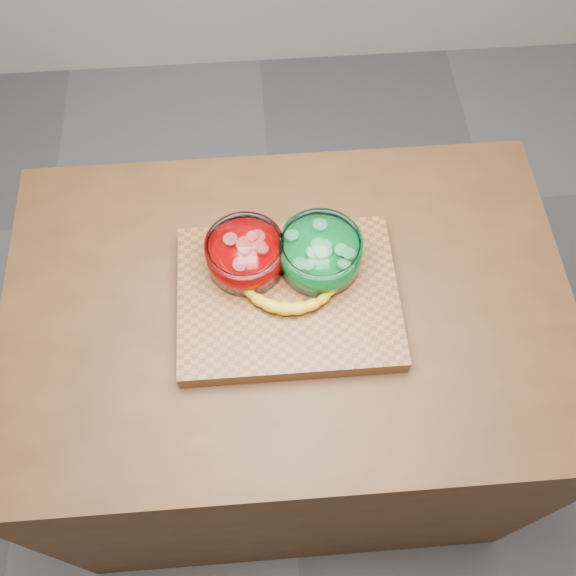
{
  "coord_description": "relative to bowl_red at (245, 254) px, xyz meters",
  "views": [
    {
      "loc": [
        -0.05,
        -0.62,
        2.09
      ],
      "look_at": [
        0.0,
        0.0,
        0.96
      ],
      "focal_mm": 40.0,
      "sensor_mm": 36.0,
      "label": 1
    }
  ],
  "objects": [
    {
      "name": "ground",
      "position": [
        0.08,
        -0.08,
        -0.98
      ],
      "size": [
        3.5,
        3.5,
        0.0
      ],
      "primitive_type": "plane",
      "color": "#58585D",
      "rests_on": "ground"
    },
    {
      "name": "bowl_red",
      "position": [
        0.0,
        0.0,
        0.0
      ],
      "size": [
        0.16,
        0.16,
        0.08
      ],
      "color": "white",
      "rests_on": "cutting_board"
    },
    {
      "name": "counter",
      "position": [
        0.08,
        -0.08,
        -0.53
      ],
      "size": [
        1.2,
        0.8,
        0.9
      ],
      "primitive_type": "cube",
      "color": "#482A15",
      "rests_on": "ground"
    },
    {
      "name": "cutting_board",
      "position": [
        0.08,
        -0.08,
        -0.06
      ],
      "size": [
        0.45,
        0.35,
        0.04
      ],
      "primitive_type": "cube",
      "color": "brown",
      "rests_on": "counter"
    },
    {
      "name": "bowl_green",
      "position": [
        0.15,
        -0.01,
        0.0
      ],
      "size": [
        0.17,
        0.17,
        0.08
      ],
      "color": "white",
      "rests_on": "cutting_board"
    },
    {
      "name": "banana",
      "position": [
        0.08,
        -0.09,
        -0.02
      ],
      "size": [
        0.23,
        0.12,
        0.03
      ],
      "primitive_type": null,
      "color": "gold",
      "rests_on": "cutting_board"
    }
  ]
}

